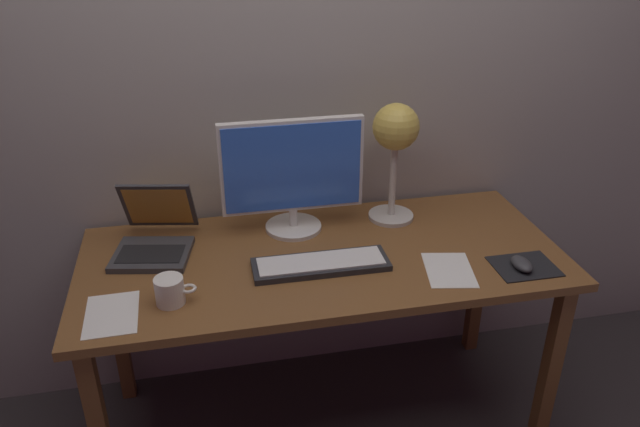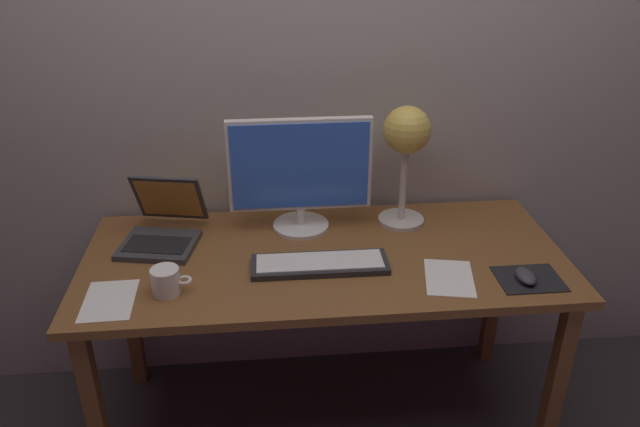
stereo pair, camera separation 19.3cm
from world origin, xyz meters
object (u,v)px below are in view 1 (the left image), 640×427
keyboard_main (321,264)px  desk_lamp (395,136)px  laptop (155,231)px  coffee_mug (170,291)px  mouse (522,264)px  monitor (292,173)px

keyboard_main → desk_lamp: bearing=41.2°
laptop → coffee_mug: size_ratio=2.88×
keyboard_main → laptop: size_ratio=1.27×
desk_lamp → coffee_mug: desk_lamp is taller
laptop → mouse: bearing=-18.8°
monitor → desk_lamp: size_ratio=1.13×
mouse → keyboard_main: bearing=167.0°
laptop → mouse: size_ratio=3.61×
coffee_mug → mouse: bearing=-2.2°
keyboard_main → coffee_mug: size_ratio=3.66×
desk_lamp → mouse: 0.60m
mouse → monitor: bearing=147.9°
monitor → coffee_mug: bearing=-138.6°
keyboard_main → mouse: bearing=-13.0°
monitor → mouse: bearing=-32.1°
desk_lamp → mouse: (0.30, -0.43, -0.30)m
laptop → desk_lamp: (0.85, 0.04, 0.26)m
keyboard_main → desk_lamp: desk_lamp is taller
keyboard_main → coffee_mug: 0.48m
monitor → mouse: size_ratio=5.16×
desk_lamp → laptop: bearing=-177.3°
monitor → laptop: 0.50m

